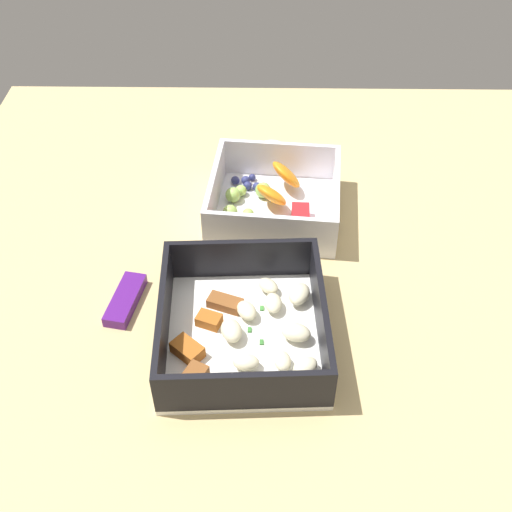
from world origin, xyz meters
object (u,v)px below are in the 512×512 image
candy_bar (121,300)px  paper_cup_liner (268,153)px  fruit_bowl (268,201)px  pasta_container (240,328)px

candy_bar → paper_cup_liner: (26.93, -15.38, 0.22)cm
fruit_bowl → paper_cup_liner: 11.75cm
pasta_container → candy_bar: 13.40cm
paper_cup_liner → fruit_bowl: bearing=-179.9°
candy_bar → pasta_container: bearing=-109.7°
candy_bar → paper_cup_liner: paper_cup_liner is taller
candy_bar → paper_cup_liner: 31.01cm
fruit_bowl → candy_bar: 21.69cm
pasta_container → candy_bar: size_ratio=2.59×
pasta_container → fruit_bowl: (19.73, -2.82, 0.20)cm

